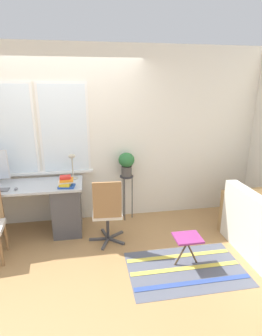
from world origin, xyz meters
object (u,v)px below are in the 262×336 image
object	(u,v)px
desk_lamp	(72,162)
potted_plant	(126,162)
office_chair_swivel	(107,211)
book_stack	(66,182)
mouse	(16,189)
plant_stand	(127,183)
folding_stool	(187,240)

from	to	relation	value
desk_lamp	potted_plant	world-z (taller)	desk_lamp
office_chair_swivel	desk_lamp	bearing A→B (deg)	-49.15
book_stack	office_chair_swivel	size ratio (longest dim) A/B	0.25
mouse	book_stack	bearing A→B (deg)	-1.24
mouse	plant_stand	bearing A→B (deg)	14.38
mouse	office_chair_swivel	bearing A→B (deg)	-12.48
book_stack	plant_stand	distance (m)	1.02
office_chair_swivel	folding_stool	xyz separation A→B (m)	(0.91, -0.63, -0.16)
plant_stand	book_stack	bearing A→B (deg)	-155.37
plant_stand	folding_stool	bearing A→B (deg)	-67.32
plant_stand	folding_stool	xyz separation A→B (m)	(0.54, -1.29, -0.28)
book_stack	potted_plant	distance (m)	1.01
office_chair_swivel	folding_stool	distance (m)	1.11
office_chair_swivel	plant_stand	bearing A→B (deg)	-115.42
mouse	potted_plant	size ratio (longest dim) A/B	0.19
book_stack	folding_stool	world-z (taller)	book_stack
office_chair_swivel	plant_stand	world-z (taller)	office_chair_swivel
desk_lamp	office_chair_swivel	distance (m)	0.92
mouse	folding_stool	distance (m)	2.33
office_chair_swivel	folding_stool	world-z (taller)	office_chair_swivel
mouse	plant_stand	size ratio (longest dim) A/B	0.09
plant_stand	desk_lamp	bearing A→B (deg)	-175.24
desk_lamp	plant_stand	bearing A→B (deg)	4.76
office_chair_swivel	plant_stand	distance (m)	0.77
office_chair_swivel	potted_plant	size ratio (longest dim) A/B	2.54
mouse	office_chair_swivel	world-z (taller)	office_chair_swivel
office_chair_swivel	plant_stand	xyz separation A→B (m)	(0.37, 0.67, 0.12)
book_stack	desk_lamp	bearing A→B (deg)	76.71
plant_stand	folding_stool	world-z (taller)	plant_stand
potted_plant	book_stack	bearing A→B (deg)	-155.37
desk_lamp	potted_plant	bearing A→B (deg)	4.76
desk_lamp	book_stack	distance (m)	0.40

